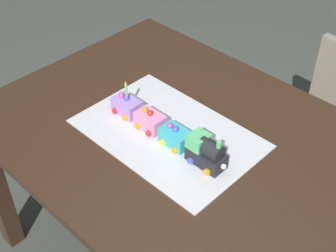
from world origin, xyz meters
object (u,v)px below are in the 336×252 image
Objects in this scene: cake_locomotive at (206,152)px; cake_car_tanker_bubblegum at (150,121)px; birthday_candle at (126,89)px; dining_table at (186,159)px; cake_car_hopper_turquoise at (176,137)px; cake_car_flatbed_lavender at (127,106)px.

cake_locomotive is 1.40× the size of cake_car_tanker_bubblegum.
birthday_candle is at bearing -0.00° from cake_car_tanker_bubblegum.
birthday_candle reaches higher than dining_table.
cake_car_hopper_turquoise is (0.13, 0.00, -0.02)m from cake_locomotive.
cake_locomotive is at bearing -180.00° from cake_car_hopper_turquoise.
cake_car_tanker_bubblegum is 1.00× the size of cake_car_flatbed_lavender.
cake_locomotive reaches higher than cake_car_hopper_turquoise.
cake_car_tanker_bubblegum is 1.60× the size of birthday_candle.
cake_car_hopper_turquoise is at bearing 180.00° from birthday_candle.
cake_car_hopper_turquoise is (-0.00, 0.05, 0.14)m from dining_table.
cake_locomotive is at bearing 180.00° from birthday_candle.
cake_car_flatbed_lavender is at bearing 0.00° from cake_car_tanker_bubblegum.
cake_car_hopper_turquoise is 1.60× the size of birthday_candle.
cake_car_flatbed_lavender is at bearing 13.04° from dining_table.
dining_table is at bearing -22.85° from cake_locomotive.
cake_locomotive reaches higher than cake_car_tanker_bubblegum.
cake_car_tanker_bubblegum is 0.14m from birthday_candle.
dining_table is 14.00× the size of cake_car_flatbed_lavender.
birthday_candle is (0.23, -0.00, 0.07)m from cake_car_hopper_turquoise.
birthday_candle reaches higher than cake_car_hopper_turquoise.
birthday_candle is at bearing 0.00° from cake_locomotive.
cake_car_hopper_turquoise is at bearing 180.00° from cake_car_tanker_bubblegum.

